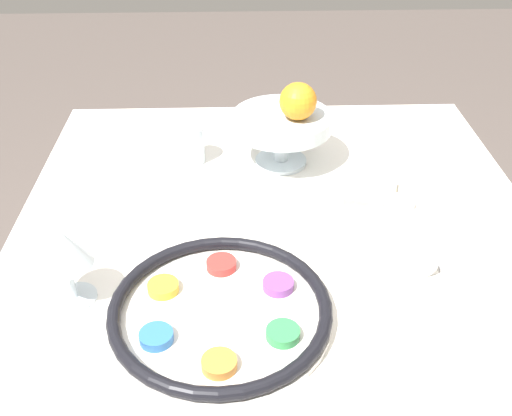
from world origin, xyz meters
TOP-DOWN VIEW (x-y plane):
  - dining_table at (0.00, 0.00)m, footprint 1.13×0.94m
  - seder_plate at (-0.15, 0.10)m, footprint 0.32×0.32m
  - wine_glass at (-0.11, 0.32)m, footprint 0.08×0.08m
  - fruit_stand at (0.29, -0.02)m, footprint 0.20×0.20m
  - orange_fruit at (0.27, -0.05)m, footprint 0.07×0.07m
  - bread_plate at (0.15, -0.18)m, footprint 0.17×0.17m
  - napkin_roll at (0.01, -0.22)m, footprint 0.17×0.05m
  - cup_near at (0.31, 0.17)m, footprint 0.06×0.06m
  - spoon at (0.01, -0.26)m, footprint 0.17×0.02m

SIDE VIEW (x-z plane):
  - dining_table at x=0.00m, z-range 0.00..0.77m
  - spoon at x=0.01m, z-range 0.77..0.78m
  - bread_plate at x=0.15m, z-range 0.77..0.79m
  - seder_plate at x=-0.15m, z-range 0.77..0.80m
  - napkin_roll at x=0.01m, z-range 0.77..0.82m
  - cup_near at x=0.31m, z-range 0.77..0.85m
  - fruit_stand at x=0.29m, z-range 0.80..0.91m
  - wine_glass at x=-0.11m, z-range 0.80..0.93m
  - orange_fruit at x=0.27m, z-range 0.88..0.95m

